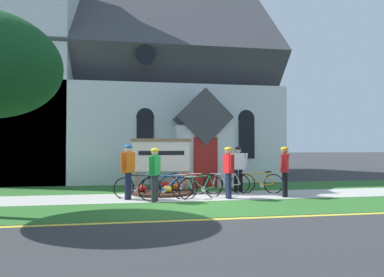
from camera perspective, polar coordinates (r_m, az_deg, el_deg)
name	(u,v)px	position (r m, az deg, el deg)	size (l,w,h in m)	color
ground	(179,187)	(14.09, -2.28, -8.37)	(140.00, 140.00, 0.00)	#333335
sidewalk_slab	(147,198)	(11.30, -7.75, -10.09)	(32.00, 2.02, 0.01)	#B7B5AD
grass_verge	(149,210)	(9.13, -7.38, -12.20)	(32.00, 2.38, 0.01)	#2D6628
church_lawn	(146,188)	(13.67, -8.01, -8.56)	(24.00, 2.77, 0.01)	#2D6628
curb_paint_stripe	(151,222)	(7.82, -7.05, -14.07)	(28.00, 0.16, 0.01)	yellow
church_building	(136,96)	(20.07, -9.67, 7.34)	(14.05, 12.40, 13.22)	silver
church_sign	(161,157)	(12.52, -5.30, -3.13)	(2.29, 0.20, 2.01)	#7F6047
flower_bed	(162,191)	(12.27, -5.17, -9.04)	(2.34, 2.34, 0.34)	#382319
bicycle_red	(166,188)	(10.77, -4.49, -8.48)	(1.82, 0.25, 0.83)	black
bicycle_green	(227,183)	(12.14, 6.08, -7.72)	(1.70, 0.21, 0.80)	black
bicycle_orange	(138,186)	(11.45, -9.37, -8.13)	(1.59, 0.68, 0.82)	black
bicycle_silver	(260,183)	(12.49, 11.60, -7.52)	(1.69, 0.52, 0.83)	black
bicycle_blue	(183,184)	(11.82, -1.50, -7.95)	(1.74, 0.09, 0.80)	black
bicycle_black	(202,187)	(11.06, 1.65, -8.36)	(1.63, 0.68, 0.82)	black
cyclist_in_yellow_jersey	(228,168)	(10.92, 6.32, -5.14)	(0.31, 0.74, 1.70)	#191E38
cyclist_in_green_jersey	(285,167)	(11.68, 15.75, -4.82)	(0.47, 0.67, 1.71)	black
cyclist_in_orange_jersey	(155,170)	(10.34, -6.46, -5.49)	(0.40, 0.65, 1.67)	#2D2D33
cyclist_in_red_jersey	(128,167)	(10.86, -11.00, -4.83)	(0.45, 0.64, 1.78)	#191E38
cyclist_in_blue_jersey	(238,165)	(12.60, 8.00, -4.59)	(0.63, 0.44, 1.71)	black
roadside_conifer	(249,97)	(20.84, 9.80, 7.06)	(3.98, 3.98, 7.64)	#4C3823
yard_deciduous_tree	(28,108)	(18.69, -26.55, 4.80)	(4.84, 4.84, 5.39)	#4C3823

